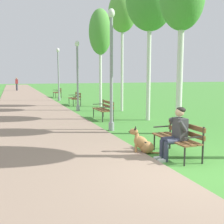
{
  "coord_description": "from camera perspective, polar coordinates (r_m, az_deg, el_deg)",
  "views": [
    {
      "loc": [
        -3.43,
        -4.63,
        2.0
      ],
      "look_at": [
        -0.62,
        3.09,
        0.9
      ],
      "focal_mm": 44.58,
      "sensor_mm": 36.0,
      "label": 1
    }
  ],
  "objects": [
    {
      "name": "ground_plane",
      "position": [
        6.1,
        15.96,
        -11.84
      ],
      "size": [
        120.0,
        120.0,
        0.0
      ],
      "primitive_type": "plane",
      "color": "#478E38"
    },
    {
      "name": "paved_path",
      "position": [
        28.72,
        -17.73,
        3.33
      ],
      "size": [
        3.99,
        60.0,
        0.04
      ],
      "primitive_type": "cube",
      "color": "gray",
      "rests_on": "ground"
    },
    {
      "name": "park_bench_near",
      "position": [
        7.04,
        13.56,
        -4.79
      ],
      "size": [
        0.55,
        1.5,
        0.85
      ],
      "color": "brown",
      "rests_on": "ground"
    },
    {
      "name": "park_bench_mid",
      "position": [
        12.51,
        -1.63,
        0.8
      ],
      "size": [
        0.55,
        1.5,
        0.85
      ],
      "color": "brown",
      "rests_on": "ground"
    },
    {
      "name": "park_bench_far",
      "position": [
        18.53,
        -7.51,
        2.97
      ],
      "size": [
        0.55,
        1.5,
        0.85
      ],
      "color": "brown",
      "rests_on": "ground"
    },
    {
      "name": "park_bench_furthest",
      "position": [
        25.05,
        -11.06,
        4.1
      ],
      "size": [
        0.55,
        1.5,
        0.85
      ],
      "color": "brown",
      "rests_on": "ground"
    },
    {
      "name": "person_seated_on_near_bench",
      "position": [
        6.75,
        12.98,
        -3.86
      ],
      "size": [
        0.74,
        0.49,
        1.25
      ],
      "color": "#33384C",
      "rests_on": "ground"
    },
    {
      "name": "dog_shepherd",
      "position": [
        7.2,
        6.35,
        -6.42
      ],
      "size": [
        0.76,
        0.49,
        0.71
      ],
      "color": "#B27F47",
      "rests_on": "ground"
    },
    {
      "name": "lamp_post_near",
      "position": [
        9.87,
        -0.13,
        8.79
      ],
      "size": [
        0.24,
        0.24,
        4.25
      ],
      "color": "gray",
      "rests_on": "ground"
    },
    {
      "name": "lamp_post_mid",
      "position": [
        15.55,
        -7.08,
        7.56
      ],
      "size": [
        0.24,
        0.24,
        3.85
      ],
      "color": "gray",
      "rests_on": "ground"
    },
    {
      "name": "lamp_post_far",
      "position": [
        21.82,
        -10.92,
        7.72
      ],
      "size": [
        0.24,
        0.24,
        4.01
      ],
      "color": "gray",
      "rests_on": "ground"
    },
    {
      "name": "birch_tree_third",
      "position": [
        12.72,
        7.77,
        21.78
      ],
      "size": [
        2.1,
        1.8,
        6.48
      ],
      "color": "silver",
      "rests_on": "ground"
    },
    {
      "name": "birch_tree_fourth",
      "position": [
        15.69,
        2.12,
        19.61
      ],
      "size": [
        1.49,
        1.56,
        6.37
      ],
      "color": "silver",
      "rests_on": "ground"
    },
    {
      "name": "birch_tree_fifth",
      "position": [
        17.78,
        -2.43,
        15.94
      ],
      "size": [
        1.41,
        1.37,
        6.01
      ],
      "color": "silver",
      "rests_on": "ground"
    },
    {
      "name": "pedestrian_distant",
      "position": [
        36.93,
        -18.95,
        5.44
      ],
      "size": [
        0.32,
        0.22,
        1.65
      ],
      "color": "#383842",
      "rests_on": "ground"
    }
  ]
}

